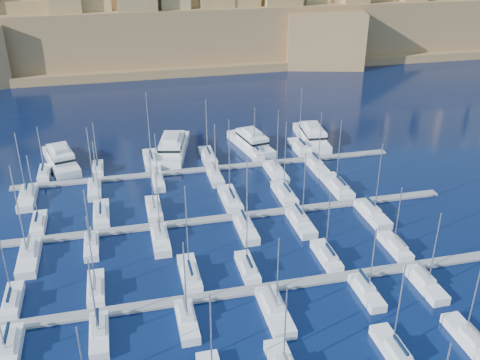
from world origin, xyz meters
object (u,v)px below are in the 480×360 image
object	(u,v)px
motor_yacht_c	(251,142)
motor_yacht_a	(61,159)
motor_yacht_d	(312,136)
motor_yacht_b	(173,147)
sailboat_4	(394,351)

from	to	relation	value
motor_yacht_c	motor_yacht_a	bearing A→B (deg)	179.90
motor_yacht_c	motor_yacht_d	xyz separation A→B (m)	(15.66, 0.40, 0.00)
motor_yacht_c	motor_yacht_d	size ratio (longest dim) A/B	0.96
motor_yacht_a	motor_yacht_b	distance (m)	25.23
motor_yacht_c	motor_yacht_d	world-z (taller)	same
sailboat_4	motor_yacht_d	world-z (taller)	sailboat_4
motor_yacht_a	motor_yacht_d	world-z (taller)	same
motor_yacht_c	motor_yacht_d	bearing A→B (deg)	1.47
sailboat_4	motor_yacht_a	xyz separation A→B (m)	(-44.41, 70.58, 0.99)
motor_yacht_a	motor_yacht_d	distance (m)	59.67
motor_yacht_a	motor_yacht_c	distance (m)	44.01
sailboat_4	motor_yacht_c	distance (m)	70.51
motor_yacht_a	sailboat_4	bearing A→B (deg)	-57.82
sailboat_4	motor_yacht_b	size ratio (longest dim) A/B	0.67
sailboat_4	motor_yacht_b	distance (m)	74.23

